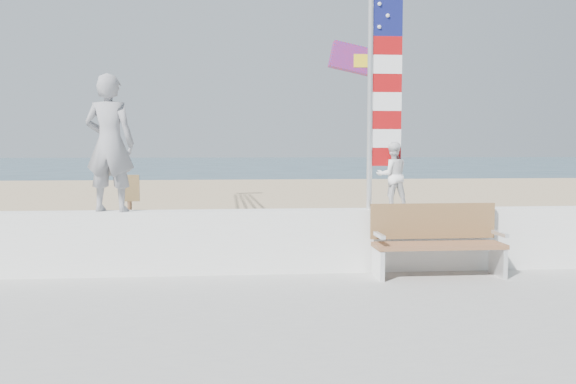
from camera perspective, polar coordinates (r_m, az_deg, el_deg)
name	(u,v)px	position (r m, az deg, el deg)	size (l,w,h in m)	color
ground	(285,324)	(6.96, -0.30, -12.27)	(220.00, 220.00, 0.00)	#294352
sand	(255,222)	(15.78, -3.10, -2.83)	(90.00, 40.00, 0.08)	tan
seawall	(273,241)	(8.77, -1.42, -4.61)	(30.00, 0.35, 0.90)	white
adult	(110,143)	(8.82, -16.36, 4.40)	(0.69, 0.45, 1.90)	gray
child	(392,176)	(8.96, 9.72, 1.53)	(0.47, 0.37, 0.97)	white
bench	(437,240)	(8.77, 13.74, -4.35)	(1.80, 0.57, 1.00)	#8F5E3E
flag	(379,76)	(8.96, 8.51, 10.69)	(0.50, 0.08, 3.50)	white
parafoil_kite	(355,59)	(11.82, 6.28, 12.24)	(0.96, 0.25, 0.66)	red
sign	(130,212)	(9.98, -14.60, -1.85)	(0.32, 0.07, 1.46)	brown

